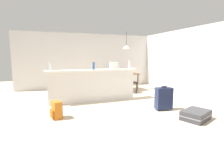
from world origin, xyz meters
TOP-DOWN VIEW (x-y plane):
  - ground_plane at (0.00, 0.00)m, footprint 13.00×13.00m
  - wall_back at (0.00, 3.05)m, footprint 6.60×0.10m
  - wall_right at (3.05, 0.30)m, footprint 0.10×6.00m
  - partition_half_wall at (-0.56, 0.36)m, footprint 2.80×0.20m
  - bar_countertop at (-0.56, 0.36)m, footprint 2.96×0.40m
  - bottle_clear at (-1.85, 0.38)m, footprint 0.06×0.06m
  - bottle_blue at (-0.53, 0.34)m, footprint 0.07×0.07m
  - bottle_white at (0.72, 0.34)m, footprint 0.06×0.06m
  - grocery_bag at (0.17, 0.35)m, footprint 0.26×0.18m
  - dining_table at (1.18, 1.79)m, footprint 1.10×0.80m
  - dining_chair_near_partition at (1.19, 1.22)m, footprint 0.43×0.43m
  - dining_chair_far_side at (1.28, 2.31)m, footprint 0.48×0.48m
  - pendant_lamp at (1.28, 1.81)m, footprint 0.34×0.34m
  - suitcase_flat_charcoal at (1.31, -2.09)m, footprint 0.89×0.71m
  - backpack_orange at (-1.77, -0.89)m, footprint 0.29×0.32m
  - suitcase_upright_navy at (1.05, -1.20)m, footprint 0.47×0.30m

SIDE VIEW (x-z plane):
  - ground_plane at x=0.00m, z-range -0.05..0.00m
  - suitcase_flat_charcoal at x=1.31m, z-range 0.00..0.22m
  - backpack_orange at x=-1.77m, z-range -0.01..0.41m
  - suitcase_upright_navy at x=1.05m, z-range 0.00..0.67m
  - partition_half_wall at x=-0.56m, z-range 0.00..1.00m
  - dining_chair_near_partition at x=1.19m, z-range 0.05..0.98m
  - dining_chair_far_side at x=1.28m, z-range 0.05..0.98m
  - dining_table at x=1.18m, z-range 0.28..1.02m
  - bar_countertop at x=-0.56m, z-range 1.00..1.05m
  - grocery_bag at x=0.17m, z-range 1.05..1.27m
  - bottle_blue at x=-0.53m, z-range 1.05..1.29m
  - bottle_clear at x=-1.85m, z-range 1.05..1.29m
  - bottle_white at x=0.72m, z-range 1.05..1.31m
  - wall_back at x=0.00m, z-range 0.00..2.50m
  - wall_right at x=3.05m, z-range 0.00..2.50m
  - pendant_lamp at x=1.28m, z-range 1.48..2.24m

